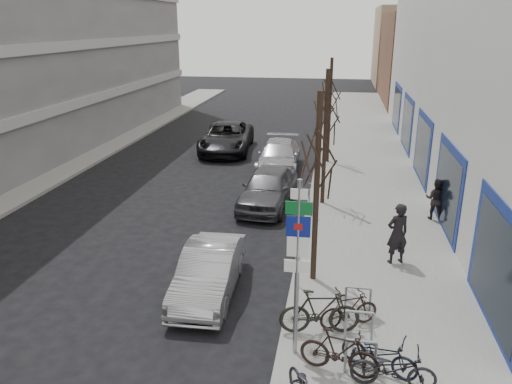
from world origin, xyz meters
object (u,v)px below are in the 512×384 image
(tree_mid, at_px, (327,106))
(pedestrian_far, at_px, (436,199))
(bike_far_inner, at_px, (349,309))
(lane_car, at_px, (227,137))
(bike_far_curb, at_px, (394,366))
(meter_mid, at_px, (309,196))
(bike_mid_inner, at_px, (320,311))
(meter_back, at_px, (317,159))
(parked_car_mid, at_px, (268,188))
(highway_sign_pole, at_px, (297,259))
(tree_far, at_px, (331,86))
(bike_rack, at_px, (359,323))
(bike_near_right, at_px, (339,351))
(parked_car_front, at_px, (209,272))
(tree_near, at_px, (318,144))
(pedestrian_near, at_px, (397,233))
(meter_front, at_px, (296,261))
(parked_car_back, at_px, (279,156))
(bike_mid_curb, at_px, (380,350))

(tree_mid, xyz_separation_m, pedestrian_far, (4.20, -1.14, -3.16))
(bike_far_inner, bearing_deg, lane_car, -4.67)
(bike_far_curb, bearing_deg, meter_mid, 15.79)
(bike_mid_inner, distance_m, pedestrian_far, 8.93)
(tree_mid, height_order, meter_back, tree_mid)
(parked_car_mid, bearing_deg, highway_sign_pole, -73.33)
(tree_far, height_order, meter_back, tree_far)
(parked_car_mid, bearing_deg, bike_rack, -64.41)
(tree_mid, xyz_separation_m, bike_near_right, (0.76, -10.53, -3.44))
(bike_near_right, bearing_deg, pedestrian_far, -7.66)
(parked_car_front, bearing_deg, bike_rack, -26.50)
(bike_mid_inner, relative_size, lane_car, 0.32)
(tree_near, height_order, meter_mid, tree_near)
(tree_mid, relative_size, tree_far, 1.00)
(highway_sign_pole, xyz_separation_m, bike_near_right, (0.96, -0.52, -1.79))
(bike_far_curb, relative_size, bike_far_inner, 1.11)
(tree_near, distance_m, pedestrian_near, 4.11)
(highway_sign_pole, bearing_deg, meter_back, 91.02)
(bike_far_curb, distance_m, parked_car_front, 5.65)
(tree_mid, height_order, lane_car, tree_mid)
(meter_front, distance_m, parked_car_mid, 6.85)
(bike_far_curb, distance_m, lane_car, 20.67)
(parked_car_back, distance_m, pedestrian_near, 11.17)
(meter_mid, height_order, lane_car, lane_car)
(tree_far, relative_size, bike_near_right, 3.22)
(highway_sign_pole, height_order, tree_mid, tree_mid)
(tree_far, height_order, bike_near_right, tree_far)
(bike_mid_inner, height_order, lane_car, lane_car)
(lane_car, bearing_deg, meter_back, -43.30)
(parked_car_back, bearing_deg, pedestrian_near, -66.17)
(bike_mid_curb, distance_m, pedestrian_near, 5.34)
(meter_back, distance_m, parked_car_front, 11.82)
(parked_car_back, xyz_separation_m, pedestrian_far, (6.62, -6.12, 0.22))
(bike_rack, bearing_deg, pedestrian_near, 74.19)
(parked_car_front, bearing_deg, meter_back, 76.51)
(meter_mid, relative_size, pedestrian_far, 0.80)
(bike_far_curb, relative_size, parked_car_front, 0.42)
(bike_far_curb, bearing_deg, meter_back, 10.78)
(pedestrian_far, bearing_deg, bike_rack, 90.80)
(tree_far, bearing_deg, meter_front, -91.91)
(bike_far_curb, relative_size, parked_car_back, 0.34)
(bike_rack, distance_m, meter_back, 13.50)
(bike_mid_inner, relative_size, pedestrian_far, 1.21)
(pedestrian_far, bearing_deg, bike_far_curb, 97.01)
(bike_near_right, bearing_deg, highway_sign_pole, 74.25)
(tree_far, bearing_deg, bike_far_inner, -86.33)
(bike_mid_inner, relative_size, parked_car_mid, 0.41)
(bike_near_right, bearing_deg, bike_mid_curb, -64.04)
(bike_rack, distance_m, parked_car_mid, 9.64)
(highway_sign_pole, height_order, pedestrian_near, highway_sign_pole)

